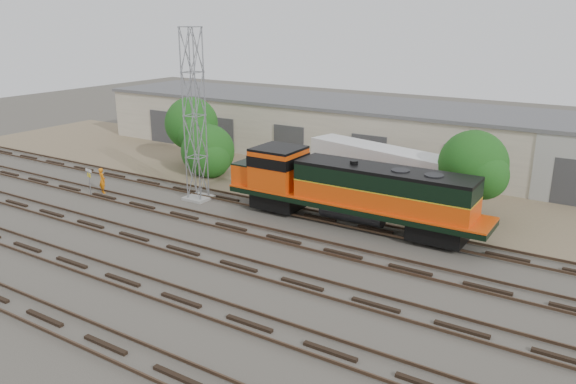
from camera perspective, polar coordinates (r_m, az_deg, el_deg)
The scene contains 12 objects.
ground at distance 35.08m, azimuth -7.31°, elevation -4.37°, with size 140.00×140.00×0.00m, color #47423A.
dirt_strip at distance 46.94m, azimuth 4.35°, elevation 1.36°, with size 80.00×16.00×0.02m, color #726047.
tracks at distance 32.98m, azimuth -10.63°, elevation -5.83°, with size 80.00×20.40×0.28m.
warehouse at distance 53.30m, azimuth 8.53°, elevation 6.08°, with size 58.40×10.40×5.30m.
locomotive at distance 35.94m, azimuth 6.18°, elevation 0.29°, with size 17.54×3.08×4.21m.
signal_tower at distance 40.68m, azimuth -9.46°, elevation 7.33°, with size 1.81×1.81×12.28m.
sign_post at distance 44.86m, azimuth -19.56°, elevation 1.49°, with size 0.82×0.19×2.02m.
worker at distance 45.07m, azimuth -18.35°, elevation 1.12°, with size 0.72×0.47×1.96m, color orange.
semi_trailer at distance 41.94m, azimuth 9.80°, elevation 2.55°, with size 12.45×5.38×3.76m.
tree_west at distance 50.92m, azimuth -9.71°, elevation 6.68°, with size 4.95×4.72×6.17m.
tree_mid at distance 48.11m, azimuth -8.06°, elevation 3.95°, with size 4.78×4.55×4.55m.
tree_east at distance 38.08m, azimuth 18.53°, elevation 2.41°, with size 4.68×4.45×6.01m.
Camera 1 is at (21.03, -24.94, 12.89)m, focal length 35.00 mm.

